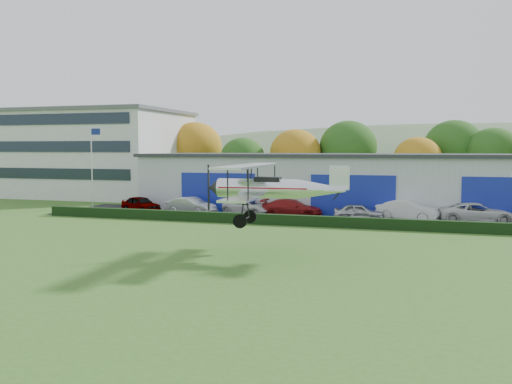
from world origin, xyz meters
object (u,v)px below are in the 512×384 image
(hangar, at_px, (360,182))
(office_block, at_px, (97,153))
(car_2, at_px, (250,207))
(car_4, at_px, (359,212))
(flagpole, at_px, (93,159))
(car_6, at_px, (478,213))
(car_3, at_px, (292,208))
(biplane, at_px, (270,187))
(car_5, at_px, (408,210))
(car_0, at_px, (141,204))
(car_1, at_px, (191,206))

(hangar, relative_size, office_block, 1.97)
(car_2, xyz_separation_m, car_4, (9.53, -1.15, 0.00))
(flagpole, xyz_separation_m, car_6, (34.55, -0.83, -3.95))
(car_4, bearing_deg, hangar, 1.48)
(car_3, distance_m, biplane, 16.76)
(car_3, bearing_deg, car_5, -87.70)
(car_0, height_order, car_5, car_5)
(office_block, distance_m, car_5, 40.19)
(office_block, relative_size, flagpole, 2.57)
(hangar, xyz_separation_m, car_4, (0.78, -7.89, -1.93))
(office_block, distance_m, car_4, 37.20)
(office_block, xyz_separation_m, car_1, (19.42, -15.31, -4.40))
(car_4, xyz_separation_m, car_5, (3.74, 1.19, 0.14))
(car_0, relative_size, car_2, 0.87)
(car_5, bearing_deg, biplane, 175.33)
(car_0, xyz_separation_m, car_5, (23.24, 1.13, 0.09))
(car_5, relative_size, biplane, 0.56)
(car_3, xyz_separation_m, car_6, (14.55, 0.35, 0.04))
(car_0, distance_m, car_3, 13.85)
(flagpole, distance_m, car_4, 26.06)
(car_2, height_order, car_5, car_5)
(car_1, distance_m, biplane, 19.13)
(flagpole, relative_size, biplane, 0.91)
(car_3, bearing_deg, car_0, 92.34)
(car_1, height_order, car_3, car_1)
(hangar, bearing_deg, car_5, -55.99)
(car_6, bearing_deg, car_4, 91.49)
(car_1, bearing_deg, car_5, -70.10)
(office_block, bearing_deg, car_4, -23.82)
(car_3, relative_size, car_6, 0.91)
(car_2, bearing_deg, car_0, 115.64)
(car_1, bearing_deg, car_2, -57.36)
(flagpole, xyz_separation_m, car_4, (25.67, -1.92, -4.05))
(office_block, height_order, car_0, office_block)
(car_5, bearing_deg, car_0, 110.21)
(hangar, relative_size, car_4, 10.17)
(car_1, relative_size, car_2, 0.95)
(car_5, bearing_deg, car_6, -73.71)
(car_5, height_order, car_6, car_5)
(hangar, height_order, car_6, hangar)
(car_0, distance_m, car_1, 5.16)
(car_4, xyz_separation_m, car_6, (8.88, 1.09, 0.11))
(hangar, bearing_deg, car_3, -124.30)
(biplane, bearing_deg, flagpole, 139.60)
(car_1, distance_m, car_4, 14.37)
(car_4, height_order, biplane, biplane)
(flagpole, relative_size, car_2, 1.65)
(car_3, xyz_separation_m, biplane, (2.61, -16.28, 2.96))
(office_block, height_order, biplane, office_block)
(flagpole, xyz_separation_m, biplane, (22.61, -17.46, -1.03))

